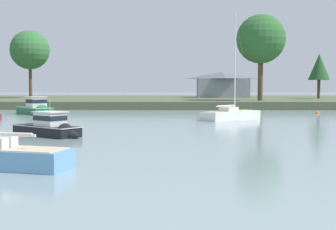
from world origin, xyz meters
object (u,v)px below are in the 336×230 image
at_px(mooring_buoy_orange, 317,113).
at_px(sailboat_white, 231,117).
at_px(cruiser_green, 37,110).
at_px(cruiser_black, 52,131).

bearing_deg(mooring_buoy_orange, sailboat_white, -138.73).
distance_m(sailboat_white, cruiser_green, 25.67).
height_order(cruiser_black, mooring_buoy_orange, cruiser_black).
height_order(cruiser_green, mooring_buoy_orange, cruiser_green).
bearing_deg(sailboat_white, cruiser_black, -132.02).
xyz_separation_m(cruiser_black, mooring_buoy_orange, (28.08, 28.15, -0.32)).
bearing_deg(cruiser_green, sailboat_white, -19.70).
bearing_deg(sailboat_white, cruiser_green, 160.30).
bearing_deg(cruiser_black, sailboat_white, 47.98).
xyz_separation_m(sailboat_white, mooring_buoy_orange, (12.97, 11.38, -0.17)).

